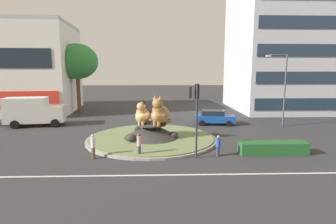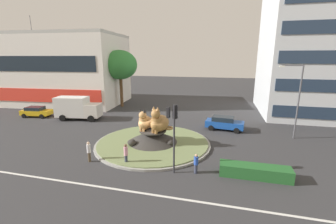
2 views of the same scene
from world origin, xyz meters
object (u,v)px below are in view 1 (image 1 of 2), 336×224
(office_tower, at_px, (299,30))
(delivery_box_truck, at_px, (33,111))
(pedestrian_pink_shirt, at_px, (139,144))
(pedestrian_blue_shirt, at_px, (218,145))
(cat_statue_tabby, at_px, (160,114))
(cat_statue_calico, at_px, (142,115))
(broadleaf_tree_behind_island, at_px, (77,62))
(streetlight_arm, at_px, (283,85))
(traffic_light_mast, at_px, (196,104))
(sedan_on_far_lane, at_px, (214,117))
(pedestrian_white_shirt, at_px, (93,145))

(office_tower, bearing_deg, delivery_box_truck, -161.45)
(pedestrian_pink_shirt, distance_m, pedestrian_blue_shirt, 5.71)
(delivery_box_truck, bearing_deg, cat_statue_tabby, -34.16)
(cat_statue_calico, relative_size, broadleaf_tree_behind_island, 0.23)
(cat_statue_calico, height_order, cat_statue_tabby, cat_statue_tabby)
(cat_statue_calico, xyz_separation_m, pedestrian_pink_shirt, (0.05, -4.76, -1.33))
(office_tower, bearing_deg, cat_statue_calico, -141.29)
(broadleaf_tree_behind_island, bearing_deg, cat_statue_calico, -57.56)
(streetlight_arm, bearing_deg, broadleaf_tree_behind_island, -19.36)
(traffic_light_mast, height_order, streetlight_arm, streetlight_arm)
(cat_statue_tabby, distance_m, office_tower, 29.68)
(pedestrian_blue_shirt, height_order, sedan_on_far_lane, sedan_on_far_lane)
(streetlight_arm, bearing_deg, cat_statue_calico, 23.37)
(cat_statue_calico, height_order, traffic_light_mast, traffic_light_mast)
(pedestrian_pink_shirt, relative_size, pedestrian_blue_shirt, 1.15)
(pedestrian_pink_shirt, bearing_deg, delivery_box_truck, -20.71)
(cat_statue_tabby, bearing_deg, broadleaf_tree_behind_island, -120.89)
(cat_statue_tabby, distance_m, sedan_on_far_lane, 9.33)
(traffic_light_mast, xyz_separation_m, streetlight_arm, (10.83, 10.39, 0.68))
(office_tower, distance_m, broadleaf_tree_behind_island, 33.16)
(cat_statue_tabby, height_order, streetlight_arm, streetlight_arm)
(streetlight_arm, bearing_deg, pedestrian_blue_shirt, 51.60)
(office_tower, distance_m, pedestrian_white_shirt, 36.52)
(cat_statue_tabby, xyz_separation_m, delivery_box_truck, (-13.94, 6.60, -0.74))
(pedestrian_blue_shirt, distance_m, pedestrian_white_shirt, 8.94)
(delivery_box_truck, bearing_deg, pedestrian_pink_shirt, -50.67)
(cat_statue_tabby, xyz_separation_m, streetlight_arm, (13.32, 5.61, 2.11))
(cat_statue_calico, height_order, pedestrian_white_shirt, cat_statue_calico)
(streetlight_arm, bearing_deg, pedestrian_pink_shirt, 37.86)
(broadleaf_tree_behind_island, height_order, sedan_on_far_lane, broadleaf_tree_behind_island)
(pedestrian_pink_shirt, bearing_deg, traffic_light_mast, -162.44)
(cat_statue_calico, height_order, delivery_box_truck, cat_statue_calico)
(delivery_box_truck, bearing_deg, cat_statue_calico, -36.05)
(cat_statue_tabby, height_order, sedan_on_far_lane, cat_statue_tabby)
(sedan_on_far_lane, xyz_separation_m, delivery_box_truck, (-20.12, -0.21, 0.83))
(pedestrian_white_shirt, xyz_separation_m, delivery_box_truck, (-9.20, 11.38, 0.73))
(cat_statue_calico, xyz_separation_m, delivery_box_truck, (-12.39, 6.37, -0.60))
(traffic_light_mast, height_order, broadleaf_tree_behind_island, broadleaf_tree_behind_island)
(office_tower, bearing_deg, streetlight_arm, -121.19)
(streetlight_arm, bearing_deg, sedan_on_far_lane, -6.10)
(traffic_light_mast, height_order, delivery_box_truck, traffic_light_mast)
(cat_statue_tabby, bearing_deg, streetlight_arm, 136.08)
(office_tower, xyz_separation_m, pedestrian_blue_shirt, (-16.87, -23.13, -11.20))
(office_tower, height_order, broadleaf_tree_behind_island, office_tower)
(pedestrian_pink_shirt, xyz_separation_m, delivery_box_truck, (-12.44, 11.14, 0.73))
(cat_statue_tabby, xyz_separation_m, broadleaf_tree_behind_island, (-11.66, 16.14, 4.84))
(cat_statue_tabby, bearing_deg, pedestrian_pink_shirt, 4.85)
(cat_statue_tabby, relative_size, streetlight_arm, 0.33)
(traffic_light_mast, bearing_deg, pedestrian_blue_shirt, -77.00)
(traffic_light_mast, bearing_deg, streetlight_arm, -40.70)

